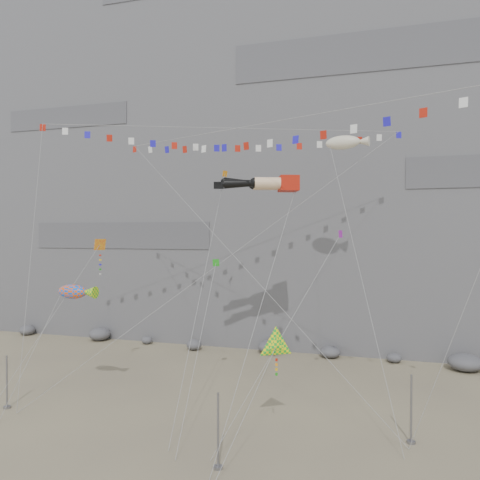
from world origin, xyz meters
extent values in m
plane|color=gray|center=(0.00, 0.00, 0.00)|extent=(120.00, 120.00, 0.00)
cube|color=slate|center=(0.00, 32.00, 25.00)|extent=(80.00, 28.00, 50.00)
cylinder|color=slate|center=(-14.42, -2.89, 1.85)|extent=(0.12, 0.12, 3.71)
cylinder|color=slate|center=(2.54, -6.62, 1.99)|extent=(0.12, 0.12, 3.98)
cylinder|color=slate|center=(12.39, -0.64, 2.01)|extent=(0.12, 0.12, 4.02)
cube|color=#B51A0B|center=(3.58, 7.55, 16.23)|extent=(2.08, 2.41, 1.20)
cylinder|color=#FCCE9D|center=(2.13, 6.40, 16.23)|extent=(2.21, 1.52, 0.89)
sphere|color=black|center=(1.17, 6.05, 16.23)|extent=(0.81, 0.81, 0.81)
cone|color=black|center=(0.04, 5.65, 16.16)|extent=(2.53, 1.51, 0.83)
cube|color=black|center=(-1.48, 5.10, 15.89)|extent=(0.86, 0.60, 0.30)
cylinder|color=#FCCE9D|center=(1.72, 7.53, 16.23)|extent=(2.21, 1.52, 0.89)
sphere|color=black|center=(0.77, 7.18, 16.23)|extent=(0.81, 0.81, 0.81)
cone|color=black|center=(-0.36, 6.78, 16.34)|extent=(2.55, 1.52, 0.89)
cube|color=black|center=(-1.88, 6.23, 16.26)|extent=(0.86, 0.60, 0.30)
cylinder|color=gray|center=(3.05, -0.16, 8.14)|extent=(0.03, 0.03, 22.38)
cube|color=slate|center=(2.52, -7.88, 0.05)|extent=(0.16, 0.16, 0.10)
cylinder|color=gray|center=(-7.26, 1.90, 10.51)|extent=(0.03, 0.03, 26.23)
cube|color=slate|center=(-13.01, -3.55, 0.05)|extent=(0.16, 0.16, 0.10)
cylinder|color=gray|center=(8.17, 0.39, 10.06)|extent=(0.03, 0.03, 21.94)
cube|color=slate|center=(12.22, -1.56, 0.05)|extent=(0.16, 0.16, 0.10)
cylinder|color=gray|center=(-12.75, -0.62, 5.70)|extent=(0.03, 0.03, 14.50)
cylinder|color=gray|center=(-11.98, -2.68, 4.02)|extent=(0.03, 0.03, 9.57)
cylinder|color=gray|center=(3.78, -5.25, 2.80)|extent=(0.03, 0.03, 8.48)
cylinder|color=gray|center=(9.80, 3.31, 9.85)|extent=(0.03, 0.03, 23.59)
cube|color=slate|center=(11.91, -2.91, 0.05)|extent=(0.16, 0.16, 0.10)
cylinder|color=gray|center=(-1.37, 1.26, 8.68)|extent=(0.03, 0.03, 22.17)
cube|color=slate|center=(-0.75, -5.67, 0.05)|extent=(0.16, 0.16, 0.10)
cylinder|color=gray|center=(4.91, -0.91, 6.13)|extent=(0.03, 0.03, 17.02)
cube|color=slate|center=(1.89, -6.03, 0.05)|extent=(0.16, 0.16, 0.10)
cylinder|color=gray|center=(-0.58, -1.39, 5.05)|extent=(0.03, 0.03, 14.43)
cube|color=slate|center=(0.07, -6.55, 0.05)|extent=(0.16, 0.16, 0.10)
camera|label=1|loc=(10.48, -29.46, 12.31)|focal=35.00mm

